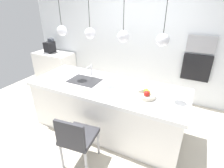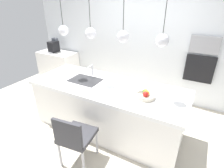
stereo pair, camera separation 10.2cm
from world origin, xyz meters
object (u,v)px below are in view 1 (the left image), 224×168
fruit_bowl (146,95)px  microwave (201,44)px  chair_near (77,137)px  coffee_machine (50,47)px  oven (196,68)px

fruit_bowl → microwave: microwave is taller
fruit_bowl → chair_near: fruit_bowl is taller
coffee_machine → oven: bearing=4.5°
microwave → chair_near: size_ratio=0.64×
coffee_machine → oven: coffee_machine is taller
microwave → oven: (0.00, 0.00, -0.50)m
coffee_machine → microwave: (3.79, 0.30, 0.41)m
chair_near → coffee_machine: bearing=138.9°
oven → chair_near: 2.82m
fruit_bowl → oven: bearing=70.5°
chair_near → fruit_bowl: bearing=49.2°
microwave → chair_near: (-1.29, -2.48, -0.90)m
fruit_bowl → chair_near: size_ratio=0.32×
coffee_machine → chair_near: bearing=-41.1°
fruit_bowl → coffee_machine: size_ratio=0.72×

